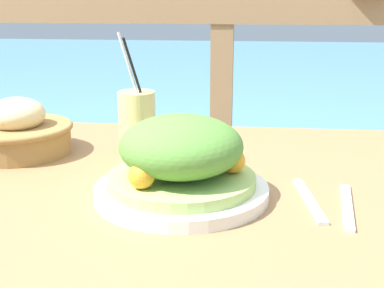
{
  "coord_description": "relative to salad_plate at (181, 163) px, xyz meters",
  "views": [
    {
      "loc": [
        0.09,
        -0.84,
        1.03
      ],
      "look_at": [
        -0.01,
        0.05,
        0.77
      ],
      "focal_mm": 50.0,
      "sensor_mm": 36.0,
      "label": 1
    }
  ],
  "objects": [
    {
      "name": "sea_backdrop",
      "position": [
        0.02,
        3.41,
        -0.53
      ],
      "size": [
        12.0,
        4.0,
        0.46
      ],
      "color": "#568EA8",
      "rests_on": "ground_plane"
    },
    {
      "name": "salad_plate",
      "position": [
        0.0,
        0.0,
        0.0
      ],
      "size": [
        0.28,
        0.28,
        0.13
      ],
      "color": "white",
      "rests_on": "patio_table"
    },
    {
      "name": "drink_glass",
      "position": [
        -0.11,
        0.18,
        0.01
      ],
      "size": [
        0.07,
        0.08,
        0.25
      ],
      "color": "#DBCC7F",
      "rests_on": "patio_table"
    },
    {
      "name": "patio_table",
      "position": [
        0.02,
        0.05,
        -0.14
      ],
      "size": [
        1.22,
        0.84,
        0.71
      ],
      "color": "#997047",
      "rests_on": "ground_plane"
    },
    {
      "name": "knife",
      "position": [
        0.26,
        -0.02,
        -0.05
      ],
      "size": [
        0.04,
        0.18,
        0.0
      ],
      "color": "silver",
      "rests_on": "patio_table"
    },
    {
      "name": "fork",
      "position": [
        0.2,
        0.0,
        -0.05
      ],
      "size": [
        0.04,
        0.18,
        0.0
      ],
      "color": "silver",
      "rests_on": "patio_table"
    },
    {
      "name": "railing_fence",
      "position": [
        0.02,
        0.91,
        0.0
      ],
      "size": [
        2.8,
        0.08,
        1.01
      ],
      "color": "#937551",
      "rests_on": "ground_plane"
    },
    {
      "name": "bread_basket",
      "position": [
        -0.36,
        0.2,
        -0.01
      ],
      "size": [
        0.22,
        0.22,
        0.11
      ],
      "color": "olive",
      "rests_on": "patio_table"
    }
  ]
}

